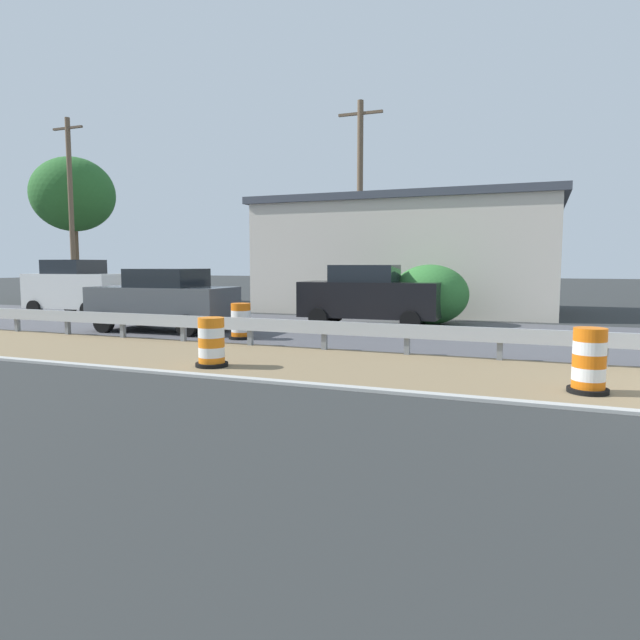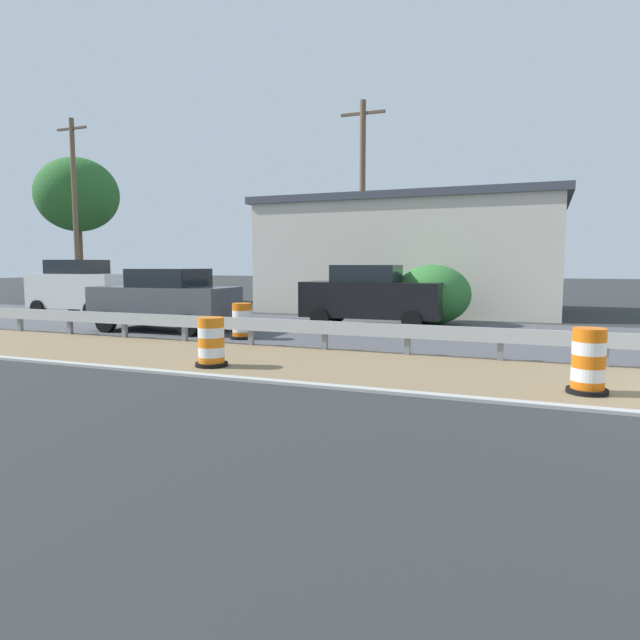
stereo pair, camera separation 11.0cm
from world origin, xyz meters
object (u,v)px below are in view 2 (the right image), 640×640
at_px(traffic_barrel_mid, 242,323).
at_px(car_trailing_far_lane, 166,300).
at_px(traffic_barrel_nearest, 588,364).
at_px(car_distant_a, 81,288).
at_px(utility_pole_near, 362,206).
at_px(utility_pole_mid, 75,210).
at_px(traffic_barrel_close, 211,344).
at_px(car_mid_far_lane, 371,296).

height_order(traffic_barrel_mid, car_trailing_far_lane, car_trailing_far_lane).
bearing_deg(traffic_barrel_nearest, car_distant_a, 67.17).
bearing_deg(utility_pole_near, traffic_barrel_nearest, -147.25).
relative_size(traffic_barrel_mid, utility_pole_mid, 0.11).
distance_m(traffic_barrel_nearest, traffic_barrel_mid, 9.27).
xyz_separation_m(traffic_barrel_close, car_distant_a, (7.89, 11.32, 0.67)).
bearing_deg(utility_pole_near, utility_pole_mid, 90.15).
height_order(car_distant_a, utility_pole_near, utility_pole_near).
xyz_separation_m(car_mid_far_lane, utility_pole_near, (3.69, 1.50, 3.36)).
bearing_deg(traffic_barrel_nearest, traffic_barrel_close, 91.68).
relative_size(traffic_barrel_nearest, car_distant_a, 0.26).
bearing_deg(traffic_barrel_nearest, car_trailing_far_lane, 68.92).
height_order(car_mid_far_lane, car_distant_a, car_distant_a).
relative_size(car_mid_far_lane, utility_pole_near, 0.55).
bearing_deg(car_mid_far_lane, utility_pole_near, 110.29).
xyz_separation_m(traffic_barrel_nearest, car_trailing_far_lane, (4.48, 11.62, 0.50)).
height_order(traffic_barrel_nearest, traffic_barrel_mid, traffic_barrel_nearest).
bearing_deg(traffic_barrel_mid, car_trailing_far_lane, 76.72).
bearing_deg(traffic_barrel_close, car_distant_a, 55.12).
xyz_separation_m(car_distant_a, utility_pole_near, (4.07, -10.70, 3.27)).
bearing_deg(car_trailing_far_lane, utility_pole_mid, -35.73).
height_order(traffic_barrel_nearest, car_distant_a, car_distant_a).
relative_size(car_trailing_far_lane, utility_pole_near, 0.53).
relative_size(traffic_barrel_nearest, traffic_barrel_mid, 1.06).
bearing_deg(traffic_barrel_close, car_trailing_far_lane, 44.97).
bearing_deg(traffic_barrel_close, car_mid_far_lane, -6.09).
relative_size(traffic_barrel_close, car_trailing_far_lane, 0.22).
height_order(utility_pole_near, utility_pole_mid, utility_pole_mid).
bearing_deg(car_trailing_far_lane, car_distant_a, -27.80).
bearing_deg(car_trailing_far_lane, utility_pole_near, -121.13).
height_order(traffic_barrel_close, car_mid_far_lane, car_mid_far_lane).
distance_m(traffic_barrel_close, utility_pole_mid, 20.04).
height_order(traffic_barrel_nearest, traffic_barrel_close, traffic_barrel_nearest).
distance_m(traffic_barrel_nearest, traffic_barrel_close, 6.94).
distance_m(car_mid_far_lane, utility_pole_mid, 17.22).
distance_m(car_trailing_far_lane, utility_pole_near, 9.01).
xyz_separation_m(car_mid_far_lane, car_trailing_far_lane, (-3.59, 5.56, -0.05)).
distance_m(car_trailing_far_lane, utility_pole_mid, 13.58).
height_order(traffic_barrel_close, utility_pole_mid, utility_pole_mid).
bearing_deg(car_mid_far_lane, traffic_barrel_close, -97.96).
bearing_deg(utility_pole_mid, traffic_barrel_mid, -119.72).
bearing_deg(utility_pole_near, car_distant_a, 110.82).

